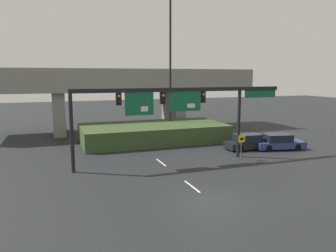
{
  "coord_description": "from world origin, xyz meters",
  "views": [
    {
      "loc": [
        -8.34,
        -16.08,
        7.09
      ],
      "look_at": [
        0.0,
        7.16,
        3.3
      ],
      "focal_mm": 35.0,
      "sensor_mm": 36.0,
      "label": 1
    }
  ],
  "objects_px": {
    "parked_sedan_near_right": "(248,142)",
    "parked_sedan_mid_right": "(279,142)",
    "highway_light_pole_near": "(170,65)",
    "signal_gantry": "(177,102)",
    "speed_limit_sign": "(242,143)"
  },
  "relations": [
    {
      "from": "signal_gantry",
      "to": "highway_light_pole_near",
      "type": "bearing_deg",
      "value": 72.38
    },
    {
      "from": "highway_light_pole_near",
      "to": "parked_sedan_near_right",
      "type": "distance_m",
      "value": 12.63
    },
    {
      "from": "signal_gantry",
      "to": "parked_sedan_mid_right",
      "type": "height_order",
      "value": "signal_gantry"
    },
    {
      "from": "parked_sedan_near_right",
      "to": "speed_limit_sign",
      "type": "bearing_deg",
      "value": -129.81
    },
    {
      "from": "highway_light_pole_near",
      "to": "parked_sedan_mid_right",
      "type": "xyz_separation_m",
      "value": [
        7.66,
        -9.81,
        -7.65
      ]
    },
    {
      "from": "speed_limit_sign",
      "to": "parked_sedan_near_right",
      "type": "distance_m",
      "value": 4.48
    },
    {
      "from": "signal_gantry",
      "to": "parked_sedan_mid_right",
      "type": "relative_size",
      "value": 3.56
    },
    {
      "from": "speed_limit_sign",
      "to": "parked_sedan_near_right",
      "type": "xyz_separation_m",
      "value": [
        2.9,
        3.34,
        -0.74
      ]
    },
    {
      "from": "parked_sedan_near_right",
      "to": "parked_sedan_mid_right",
      "type": "relative_size",
      "value": 0.92
    },
    {
      "from": "parked_sedan_mid_right",
      "to": "signal_gantry",
      "type": "bearing_deg",
      "value": -163.36
    },
    {
      "from": "signal_gantry",
      "to": "highway_light_pole_near",
      "type": "height_order",
      "value": "highway_light_pole_near"
    },
    {
      "from": "signal_gantry",
      "to": "speed_limit_sign",
      "type": "xyz_separation_m",
      "value": [
        5.52,
        -1.02,
        -3.62
      ]
    },
    {
      "from": "speed_limit_sign",
      "to": "highway_light_pole_near",
      "type": "xyz_separation_m",
      "value": [
        -2.0,
        12.11,
        6.92
      ]
    },
    {
      "from": "parked_sedan_near_right",
      "to": "signal_gantry",
      "type": "bearing_deg",
      "value": -163.47
    },
    {
      "from": "highway_light_pole_near",
      "to": "parked_sedan_near_right",
      "type": "relative_size",
      "value": 3.42
    }
  ]
}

